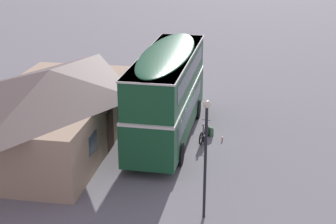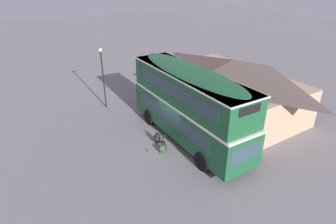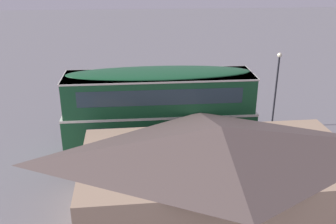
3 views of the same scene
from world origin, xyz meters
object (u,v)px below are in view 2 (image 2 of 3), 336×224
(backpack_on_ground, at_px, (163,149))
(water_bottle_red_squeeze, at_px, (149,151))
(double_decker_bus, at_px, (189,102))
(touring_bicycle, at_px, (160,141))
(street_lamp, at_px, (103,72))

(backpack_on_ground, distance_m, water_bottle_red_squeeze, 0.87)
(double_decker_bus, height_order, backpack_on_ground, double_decker_bus)
(backpack_on_ground, height_order, water_bottle_red_squeeze, backpack_on_ground)
(touring_bicycle, height_order, water_bottle_red_squeeze, touring_bicycle)
(backpack_on_ground, xyz_separation_m, water_bottle_red_squeeze, (-0.47, -0.71, -0.16))
(backpack_on_ground, bearing_deg, street_lamp, -174.53)
(water_bottle_red_squeeze, bearing_deg, touring_bicycle, 108.04)
(street_lamp, bearing_deg, double_decker_bus, 22.07)
(touring_bicycle, bearing_deg, water_bottle_red_squeeze, -71.96)
(double_decker_bus, xyz_separation_m, water_bottle_red_squeeze, (0.15, -2.92, -2.54))
(street_lamp, bearing_deg, water_bottle_red_squeeze, 0.38)
(double_decker_bus, relative_size, backpack_on_ground, 19.48)
(backpack_on_ground, xyz_separation_m, street_lamp, (-7.95, -0.76, 2.70))
(water_bottle_red_squeeze, bearing_deg, backpack_on_ground, 56.52)
(backpack_on_ground, bearing_deg, double_decker_bus, 105.77)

